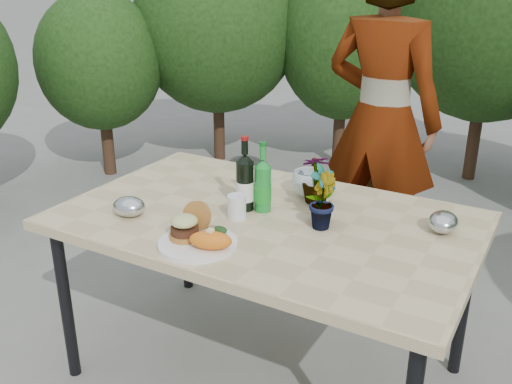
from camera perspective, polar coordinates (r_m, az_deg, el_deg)
The scene contains 18 objects.
ground at distance 2.63m, azimuth 0.90°, elevation -17.49°, with size 80.00×80.00×0.00m, color slate.
patio_table at distance 2.26m, azimuth 1.01°, elevation -3.76°, with size 1.60×1.00×0.75m.
shrub_hedge at distance 3.59m, azimuth 19.65°, elevation 12.79°, with size 6.94×5.25×2.37m.
dinner_plate at distance 2.02m, azimuth -5.83°, elevation -5.15°, with size 0.28×0.28×0.01m, color white.
burger_stack at distance 2.04m, azimuth -6.84°, elevation -3.25°, with size 0.11×0.16×0.11m.
sweet_potato at distance 1.95m, azimuth -4.57°, elevation -4.83°, with size 0.15×0.08×0.06m, color orange.
grilled_veg at distance 2.07m, azimuth -3.97°, elevation -3.77°, with size 0.08×0.05×0.03m.
wine_bottle at distance 2.26m, azimuth -1.11°, elevation 0.89°, with size 0.07×0.07×0.30m.
sparkling_water at distance 2.25m, azimuth 0.68°, elevation 0.61°, with size 0.07×0.07×0.29m.
plastic_cup at distance 2.20m, azimuth -1.94°, elevation -1.50°, with size 0.07×0.07×0.10m, color white.
seedling_left at distance 2.17m, azimuth 6.74°, elevation -0.15°, with size 0.12×0.08×0.23m, color #22541D.
seedling_mid at distance 2.12m, azimuth 6.57°, elevation -0.87°, with size 0.12×0.09×0.21m, color #2A5F20.
seedling_right at distance 2.34m, azimuth 6.07°, elevation 1.32°, with size 0.12×0.12×0.21m, color #2C5C1F.
blue_bowl at distance 2.42m, azimuth 5.29°, elevation 0.84°, with size 0.14×0.14×0.11m, color silver.
foil_packet_left at distance 2.28m, azimuth -12.57°, elevation -1.42°, with size 0.13×0.11×0.08m, color #B2B4BA.
foil_packet_right at distance 2.20m, azimuth 18.22°, elevation -2.87°, with size 0.13×0.11×0.08m, color #AFB1B6.
person at distance 3.15m, azimuth 12.44°, elevation 7.06°, with size 0.65×0.43×1.79m, color #A26D51.
terracotta_pot at distance 4.84m, azimuth -6.76°, elevation 2.36°, with size 0.17×0.17×0.14m.
Camera 1 is at (0.98, -1.79, 1.67)m, focal length 40.00 mm.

